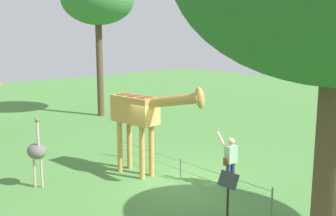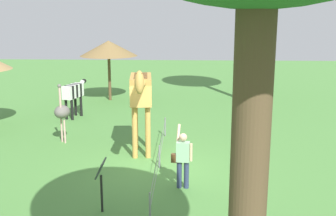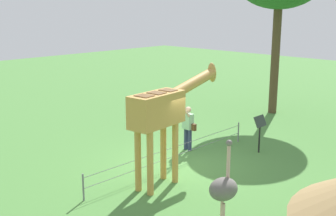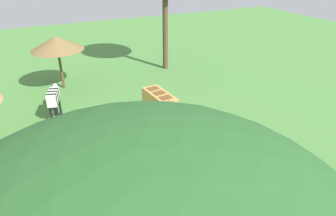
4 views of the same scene
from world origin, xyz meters
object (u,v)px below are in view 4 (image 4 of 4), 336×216
zebra (54,98)px  info_sign (206,206)px  visitor (230,161)px  shade_hut_near (57,43)px  giraffe (163,109)px  ostrich (81,132)px

zebra → info_sign: bearing=18.5°
visitor → shade_hut_near: bearing=-160.6°
giraffe → zebra: size_ratio=2.10×
shade_hut_near → info_sign: 13.62m
visitor → giraffe: bearing=-151.8°
zebra → shade_hut_near: (-3.97, 0.94, 1.68)m
info_sign → visitor: bearing=128.0°
zebra → giraffe: bearing=35.3°
shade_hut_near → giraffe: bearing=16.6°
info_sign → giraffe: bearing=172.6°
shade_hut_near → info_sign: shade_hut_near is taller
visitor → ostrich: ostrich is taller
giraffe → info_sign: size_ratio=2.89×
ostrich → info_sign: ostrich is taller
visitor → info_sign: visitor is taller
visitor → ostrich: bearing=-131.3°
info_sign → zebra: bearing=-161.5°
visitor → ostrich: (-3.96, -4.50, 0.27)m
visitor → info_sign: size_ratio=1.31×
zebra → info_sign: zebra is taller
giraffe → visitor: (2.64, 1.42, -1.24)m
visitor → zebra: size_ratio=0.95×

